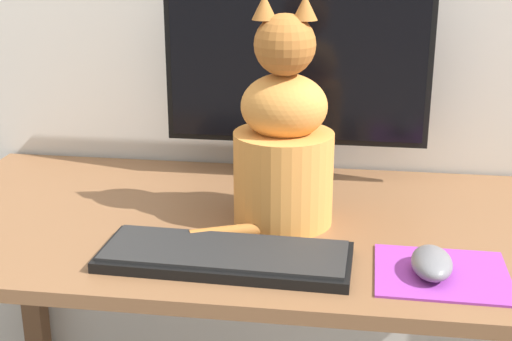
{
  "coord_description": "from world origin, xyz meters",
  "views": [
    {
      "loc": [
        0.16,
        -1.25,
        1.27
      ],
      "look_at": [
        -0.0,
        -0.09,
        0.88
      ],
      "focal_mm": 50.0,
      "sensor_mm": 36.0,
      "label": 1
    }
  ],
  "objects_px": {
    "keyboard": "(225,256)",
    "computer_mouse_right": "(432,263)",
    "monitor": "(296,74)",
    "cat": "(283,142)"
  },
  "relations": [
    {
      "from": "keyboard",
      "to": "computer_mouse_right",
      "type": "relative_size",
      "value": 3.8
    },
    {
      "from": "computer_mouse_right",
      "to": "cat",
      "type": "height_order",
      "value": "cat"
    },
    {
      "from": "computer_mouse_right",
      "to": "cat",
      "type": "relative_size",
      "value": 0.26
    },
    {
      "from": "monitor",
      "to": "computer_mouse_right",
      "type": "bearing_deg",
      "value": -58.75
    },
    {
      "from": "monitor",
      "to": "computer_mouse_right",
      "type": "relative_size",
      "value": 5.04
    },
    {
      "from": "monitor",
      "to": "computer_mouse_right",
      "type": "xyz_separation_m",
      "value": [
        0.26,
        -0.43,
        -0.21
      ]
    },
    {
      "from": "monitor",
      "to": "keyboard",
      "type": "relative_size",
      "value": 1.32
    },
    {
      "from": "monitor",
      "to": "cat",
      "type": "bearing_deg",
      "value": -90.37
    },
    {
      "from": "keyboard",
      "to": "cat",
      "type": "xyz_separation_m",
      "value": [
        0.08,
        0.19,
        0.15
      ]
    },
    {
      "from": "monitor",
      "to": "cat",
      "type": "height_order",
      "value": "monitor"
    }
  ]
}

